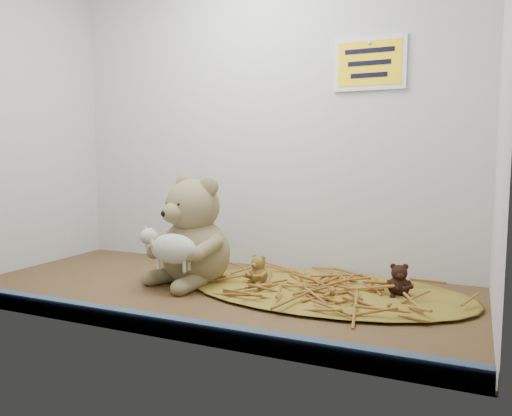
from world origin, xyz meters
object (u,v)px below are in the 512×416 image
at_px(main_teddy, 195,230).
at_px(mini_teddy_tan, 259,268).
at_px(toy_lamb, 173,249).
at_px(mini_teddy_brown, 399,278).

height_order(main_teddy, mini_teddy_tan, main_teddy).
bearing_deg(toy_lamb, main_teddy, 90.00).
distance_m(main_teddy, mini_teddy_brown, 0.50).
height_order(main_teddy, toy_lamb, main_teddy).
xyz_separation_m(main_teddy, mini_teddy_brown, (0.49, 0.06, -0.09)).
distance_m(main_teddy, toy_lamb, 0.10).
xyz_separation_m(main_teddy, mini_teddy_tan, (0.16, 0.03, -0.09)).
bearing_deg(main_teddy, mini_teddy_tan, 31.35).
height_order(toy_lamb, mini_teddy_tan, toy_lamb).
bearing_deg(mini_teddy_tan, toy_lamb, -126.34).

